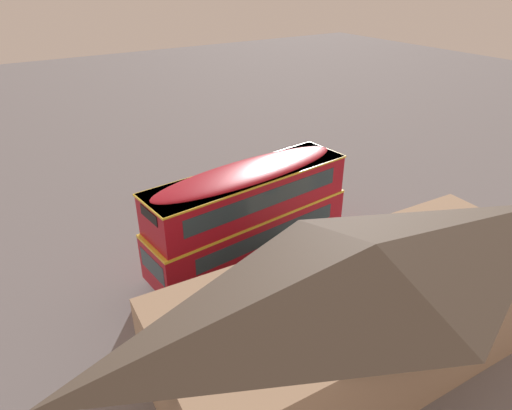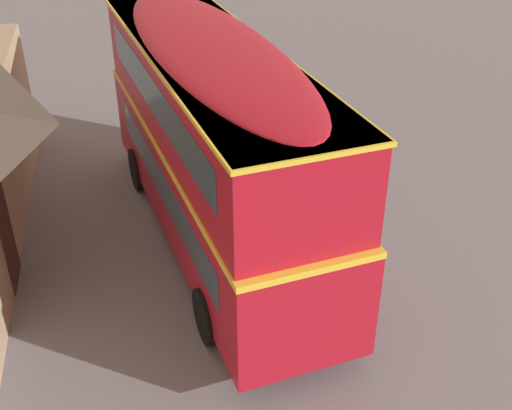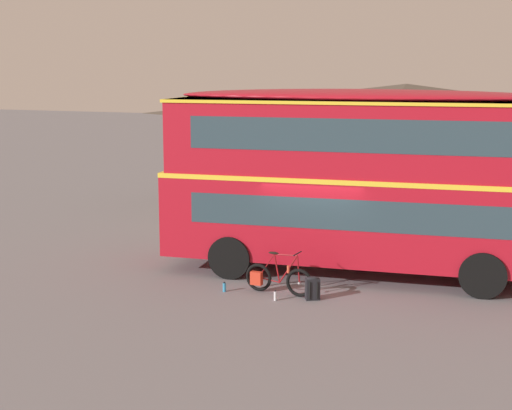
{
  "view_description": "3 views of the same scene",
  "coord_description": "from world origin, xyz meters",
  "px_view_note": "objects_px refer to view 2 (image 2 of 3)",
  "views": [
    {
      "loc": [
        10.25,
        15.81,
        12.53
      ],
      "look_at": [
        -0.01,
        -0.16,
        2.33
      ],
      "focal_mm": 31.25,
      "sensor_mm": 36.0,
      "label": 1
    },
    {
      "loc": [
        -11.39,
        3.1,
        8.57
      ],
      "look_at": [
        0.14,
        -0.09,
        1.24
      ],
      "focal_mm": 45.2,
      "sensor_mm": 36.0,
      "label": 2
    },
    {
      "loc": [
        5.36,
        -18.3,
        5.35
      ],
      "look_at": [
        -1.21,
        -1.33,
        2.05
      ],
      "focal_mm": 53.87,
      "sensor_mm": 36.0,
      "label": 3
    }
  ],
  "objects_px": {
    "touring_bicycle": "(334,244)",
    "water_bottle_clear_plastic": "(352,246)",
    "backpack_on_ground": "(324,224)",
    "water_bottle_blue_sports": "(367,285)",
    "double_decker_bus": "(214,137)"
  },
  "relations": [
    {
      "from": "touring_bicycle",
      "to": "water_bottle_clear_plastic",
      "type": "height_order",
      "value": "touring_bicycle"
    },
    {
      "from": "backpack_on_ground",
      "to": "water_bottle_clear_plastic",
      "type": "relative_size",
      "value": 2.28
    },
    {
      "from": "backpack_on_ground",
      "to": "water_bottle_blue_sports",
      "type": "bearing_deg",
      "value": -176.05
    },
    {
      "from": "touring_bicycle",
      "to": "backpack_on_ground",
      "type": "height_order",
      "value": "touring_bicycle"
    },
    {
      "from": "water_bottle_clear_plastic",
      "to": "water_bottle_blue_sports",
      "type": "relative_size",
      "value": 1.03
    },
    {
      "from": "touring_bicycle",
      "to": "water_bottle_blue_sports",
      "type": "xyz_separation_m",
      "value": [
        -1.22,
        -0.29,
        -0.26
      ]
    },
    {
      "from": "double_decker_bus",
      "to": "touring_bicycle",
      "type": "xyz_separation_m",
      "value": [
        -1.42,
        -2.32,
        -2.27
      ]
    },
    {
      "from": "water_bottle_clear_plastic",
      "to": "backpack_on_ground",
      "type": "bearing_deg",
      "value": 26.4
    },
    {
      "from": "backpack_on_ground",
      "to": "water_bottle_clear_plastic",
      "type": "height_order",
      "value": "backpack_on_ground"
    },
    {
      "from": "water_bottle_blue_sports",
      "to": "double_decker_bus",
      "type": "bearing_deg",
      "value": 44.67
    },
    {
      "from": "backpack_on_ground",
      "to": "water_bottle_clear_plastic",
      "type": "distance_m",
      "value": 0.89
    },
    {
      "from": "double_decker_bus",
      "to": "water_bottle_clear_plastic",
      "type": "distance_m",
      "value": 4.01
    },
    {
      "from": "touring_bicycle",
      "to": "backpack_on_ground",
      "type": "xyz_separation_m",
      "value": [
        0.95,
        -0.14,
        -0.09
      ]
    },
    {
      "from": "water_bottle_clear_plastic",
      "to": "touring_bicycle",
      "type": "bearing_deg",
      "value": 107.67
    },
    {
      "from": "water_bottle_clear_plastic",
      "to": "water_bottle_blue_sports",
      "type": "bearing_deg",
      "value": 170.25
    }
  ]
}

